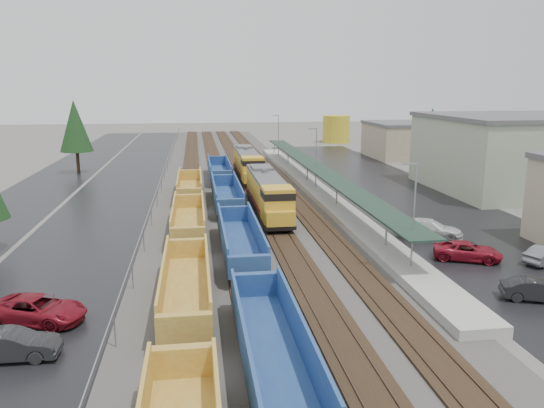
{
  "coord_description": "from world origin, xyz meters",
  "views": [
    {
      "loc": [
        -5.18,
        -13.51,
        13.02
      ],
      "look_at": [
        1.87,
        35.27,
        2.0
      ],
      "focal_mm": 35.0,
      "sensor_mm": 36.0,
      "label": 1
    }
  ],
  "objects": [
    {
      "name": "ballast_strip",
      "position": [
        0.0,
        60.0,
        0.04
      ],
      "size": [
        20.0,
        160.0,
        0.08
      ],
      "primitive_type": "cube",
      "color": "#302D2B",
      "rests_on": "ground"
    },
    {
      "name": "trackbed",
      "position": [
        -0.0,
        60.0,
        0.16
      ],
      "size": [
        14.6,
        160.0,
        0.22
      ],
      "color": "black",
      "rests_on": "ground"
    },
    {
      "name": "west_parking_lot",
      "position": [
        -15.0,
        60.0,
        0.01
      ],
      "size": [
        10.0,
        160.0,
        0.02
      ],
      "primitive_type": "cube",
      "color": "black",
      "rests_on": "ground"
    },
    {
      "name": "west_road",
      "position": [
        -25.0,
        60.0,
        0.01
      ],
      "size": [
        9.0,
        160.0,
        0.02
      ],
      "primitive_type": "cube",
      "color": "black",
      "rests_on": "ground"
    },
    {
      "name": "east_commuter_lot",
      "position": [
        19.0,
        50.0,
        0.01
      ],
      "size": [
        16.0,
        100.0,
        0.02
      ],
      "primitive_type": "cube",
      "color": "black",
      "rests_on": "ground"
    },
    {
      "name": "station_platform",
      "position": [
        9.5,
        50.01,
        0.73
      ],
      "size": [
        3.0,
        80.0,
        8.0
      ],
      "color": "#9E9B93",
      "rests_on": "ground"
    },
    {
      "name": "chainlink_fence",
      "position": [
        -9.5,
        58.44,
        1.61
      ],
      "size": [
        0.08,
        160.04,
        2.02
      ],
      "color": "gray",
      "rests_on": "ground"
    },
    {
      "name": "distant_hills",
      "position": [
        44.79,
        210.68,
        0.0
      ],
      "size": [
        301.0,
        140.0,
        25.2
      ],
      "color": "#53634D",
      "rests_on": "ground"
    },
    {
      "name": "tree_west_far",
      "position": [
        -23.0,
        70.0,
        7.12
      ],
      "size": [
        4.84,
        4.84,
        11.0
      ],
      "color": "#332316",
      "rests_on": "ground"
    },
    {
      "name": "tree_east",
      "position": [
        28.0,
        58.0,
        6.47
      ],
      "size": [
        4.4,
        4.4,
        10.0
      ],
      "color": "#332316",
      "rests_on": "ground"
    },
    {
      "name": "locomotive_lead",
      "position": [
        2.0,
        39.18,
        2.25
      ],
      "size": [
        2.8,
        18.49,
        4.18
      ],
      "color": "black",
      "rests_on": "ground"
    },
    {
      "name": "locomotive_trail",
      "position": [
        2.0,
        60.18,
        2.25
      ],
      "size": [
        2.8,
        18.49,
        4.18
      ],
      "color": "black",
      "rests_on": "ground"
    },
    {
      "name": "well_string_yellow",
      "position": [
        -6.0,
        16.84,
        1.21
      ],
      "size": [
        2.78,
        78.02,
        2.47
      ],
      "color": "#AE7530",
      "rests_on": "ground"
    },
    {
      "name": "well_string_blue",
      "position": [
        -2.0,
        25.96,
        1.23
      ],
      "size": [
        2.83,
        85.71,
        2.51
      ],
      "color": "navy",
      "rests_on": "ground"
    },
    {
      "name": "storage_tank",
      "position": [
        27.5,
        107.63,
        3.13
      ],
      "size": [
        6.25,
        6.25,
        6.25
      ],
      "primitive_type": "cylinder",
      "color": "gold",
      "rests_on": "ground"
    },
    {
      "name": "parked_car_west_b",
      "position": [
        -14.31,
        11.57,
        0.74
      ],
      "size": [
        1.64,
        4.51,
        1.48
      ],
      "primitive_type": "imported",
      "rotation": [
        0.0,
        0.0,
        1.55
      ],
      "color": "black",
      "rests_on": "ground"
    },
    {
      "name": "parked_car_west_c",
      "position": [
        -14.24,
        15.76,
        0.76
      ],
      "size": [
        4.26,
        6.0,
        1.52
      ],
      "primitive_type": "imported",
      "rotation": [
        0.0,
        0.0,
        1.22
      ],
      "color": "maroon",
      "rests_on": "ground"
    },
    {
      "name": "parked_car_east_a",
      "position": [
        15.43,
        14.59,
        0.69
      ],
      "size": [
        2.76,
        4.42,
        1.38
      ],
      "primitive_type": "imported",
      "rotation": [
        0.0,
        0.0,
        1.23
      ],
      "color": "black",
      "rests_on": "ground"
    },
    {
      "name": "parked_car_east_b",
      "position": [
        15.1,
        22.53,
        0.7
      ],
      "size": [
        4.15,
        5.55,
        1.4
      ],
      "primitive_type": "imported",
      "rotation": [
        0.0,
        0.0,
        1.16
      ],
      "color": "maroon",
      "rests_on": "ground"
    },
    {
      "name": "parked_car_east_c",
      "position": [
        14.77,
        28.64,
        0.82
      ],
      "size": [
        4.45,
        6.11,
        1.64
      ],
      "primitive_type": "imported",
      "rotation": [
        0.0,
        0.0,
        1.14
      ],
      "color": "silver",
      "rests_on": "ground"
    }
  ]
}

